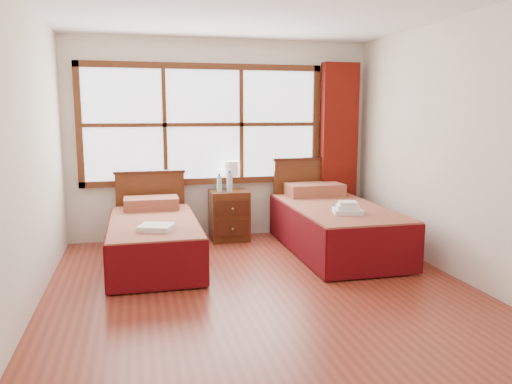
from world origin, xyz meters
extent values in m
plane|color=maroon|center=(0.00, 0.00, 0.00)|extent=(4.50, 4.50, 0.00)
plane|color=white|center=(0.00, 0.00, 2.60)|extent=(4.50, 4.50, 0.00)
plane|color=silver|center=(0.00, 2.25, 1.30)|extent=(4.00, 0.00, 4.00)
plane|color=silver|center=(-2.00, 0.00, 1.30)|extent=(0.00, 4.50, 4.50)
plane|color=silver|center=(2.00, 0.00, 1.30)|extent=(0.00, 4.50, 4.50)
cube|color=white|center=(-0.25, 2.22, 1.50)|extent=(3.00, 0.02, 1.40)
cube|color=#4F2611|center=(-0.25, 2.20, 0.76)|extent=(3.16, 0.06, 0.08)
cube|color=#4F2611|center=(-0.25, 2.20, 2.24)|extent=(3.16, 0.06, 0.08)
cube|color=#4F2611|center=(-1.79, 2.20, 1.50)|extent=(0.08, 0.06, 1.56)
cube|color=#4F2611|center=(1.29, 2.20, 1.50)|extent=(0.08, 0.06, 1.56)
cube|color=#4F2611|center=(-0.75, 2.20, 1.50)|extent=(0.05, 0.05, 1.40)
cube|color=#4F2611|center=(0.25, 2.20, 1.50)|extent=(0.05, 0.05, 1.40)
cube|color=#4F2611|center=(-0.25, 2.20, 1.50)|extent=(3.00, 0.05, 0.05)
cube|color=#65110A|center=(1.60, 2.11, 1.17)|extent=(0.50, 0.16, 2.30)
cube|color=#3A190C|center=(-0.96, 1.13, 0.13)|extent=(0.83, 1.65, 0.27)
cube|color=maroon|center=(-0.96, 1.13, 0.38)|extent=(0.93, 1.83, 0.22)
cube|color=#5B090E|center=(-1.42, 1.13, 0.25)|extent=(0.03, 1.83, 0.46)
cube|color=#5B090E|center=(-0.49, 1.13, 0.25)|extent=(0.03, 1.83, 0.46)
cube|color=#5B090E|center=(-0.96, 0.22, 0.25)|extent=(0.93, 0.03, 0.46)
cube|color=maroon|center=(-0.96, 1.79, 0.57)|extent=(0.65, 0.38, 0.14)
cube|color=#4F2611|center=(-0.96, 2.14, 0.45)|extent=(0.86, 0.06, 0.90)
cube|color=#3A190C|center=(-0.96, 2.14, 0.91)|extent=(0.90, 0.08, 0.04)
cube|color=#3A190C|center=(1.18, 1.13, 0.15)|extent=(0.94, 1.87, 0.31)
cube|color=maroon|center=(1.18, 1.13, 0.43)|extent=(1.05, 2.08, 0.25)
cube|color=#5B090E|center=(0.65, 1.13, 0.28)|extent=(0.03, 2.08, 0.52)
cube|color=#5B090E|center=(1.70, 1.13, 0.28)|extent=(0.03, 2.08, 0.52)
cube|color=#5B090E|center=(1.18, 0.10, 0.28)|extent=(1.05, 0.03, 0.52)
cube|color=maroon|center=(1.18, 1.88, 0.64)|extent=(0.73, 0.43, 0.16)
cube|color=#4F2611|center=(1.18, 2.14, 0.51)|extent=(0.98, 0.06, 1.02)
cube|color=#3A190C|center=(1.18, 2.14, 1.03)|extent=(1.02, 0.08, 0.04)
cube|color=#4F2611|center=(0.04, 2.00, 0.33)|extent=(0.49, 0.43, 0.65)
cube|color=#3A190C|center=(0.04, 1.77, 0.20)|extent=(0.43, 0.02, 0.20)
cube|color=#3A190C|center=(0.04, 1.77, 0.46)|extent=(0.43, 0.02, 0.20)
sphere|color=#AF7F3B|center=(0.04, 1.75, 0.20)|extent=(0.03, 0.03, 0.03)
sphere|color=#AF7F3B|center=(0.04, 1.75, 0.46)|extent=(0.03, 0.03, 0.03)
cube|color=white|center=(-0.95, 0.68, 0.52)|extent=(0.40, 0.38, 0.05)
cube|color=white|center=(1.13, 0.69, 0.58)|extent=(0.37, 0.34, 0.05)
cube|color=white|center=(1.13, 0.69, 0.63)|extent=(0.28, 0.26, 0.04)
cube|color=white|center=(1.13, 0.69, 0.67)|extent=(0.23, 0.21, 0.04)
cylinder|color=gold|center=(0.09, 2.06, 0.66)|extent=(0.12, 0.12, 0.02)
cylinder|color=gold|center=(0.09, 2.06, 0.75)|extent=(0.03, 0.03, 0.16)
cylinder|color=silver|center=(0.09, 2.06, 0.93)|extent=(0.19, 0.19, 0.19)
cylinder|color=silver|center=(-0.09, 1.95, 0.75)|extent=(0.06, 0.06, 0.21)
cylinder|color=blue|center=(-0.09, 1.95, 0.87)|extent=(0.03, 0.03, 0.03)
cylinder|color=silver|center=(0.04, 1.95, 0.77)|extent=(0.07, 0.07, 0.24)
cylinder|color=blue|center=(0.04, 1.95, 0.91)|extent=(0.04, 0.04, 0.03)
camera|label=1|loc=(-1.11, -4.31, 1.67)|focal=35.00mm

